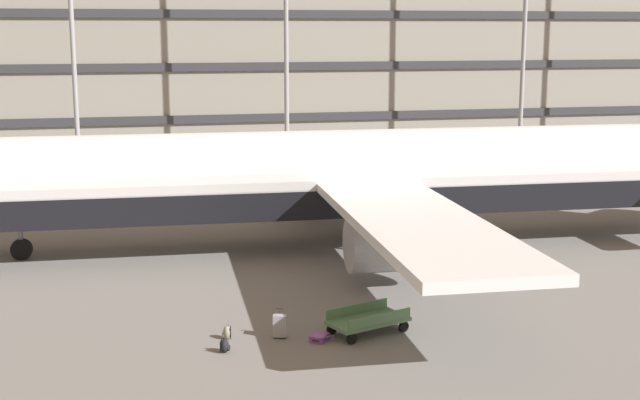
# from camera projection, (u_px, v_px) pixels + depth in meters

# --- Properties ---
(ground_plane) EXTENTS (600.00, 600.00, 0.00)m
(ground_plane) POSITION_uv_depth(u_px,v_px,m) (227.00, 249.00, 39.47)
(ground_plane) COLOR slate
(terminal_structure) EXTENTS (151.57, 15.97, 17.65)m
(terminal_structure) POSITION_uv_depth(u_px,v_px,m) (166.00, 40.00, 80.84)
(terminal_structure) COLOR gray
(terminal_structure) RESTS_ON ground_plane
(airliner) EXTENTS (42.64, 34.45, 11.16)m
(airliner) POSITION_uv_depth(u_px,v_px,m) (344.00, 177.00, 39.68)
(airliner) COLOR silver
(airliner) RESTS_ON ground_plane
(suitcase_large) EXTENTS (0.48, 0.38, 0.95)m
(suitcase_large) POSITION_uv_depth(u_px,v_px,m) (280.00, 326.00, 28.06)
(suitcase_large) COLOR gray
(suitcase_large) RESTS_ON ground_plane
(suitcase_orange) EXTENTS (0.74, 0.77, 0.20)m
(suitcase_orange) POSITION_uv_depth(u_px,v_px,m) (320.00, 338.00, 27.86)
(suitcase_orange) COLOR #72388C
(suitcase_orange) RESTS_ON ground_plane
(backpack_purple) EXTENTS (0.33, 0.35, 0.49)m
(backpack_purple) POSITION_uv_depth(u_px,v_px,m) (227.00, 333.00, 28.00)
(backpack_purple) COLOR gray
(backpack_purple) RESTS_ON ground_plane
(backpack_navy) EXTENTS (0.38, 0.42, 0.48)m
(backpack_navy) POSITION_uv_depth(u_px,v_px,m) (225.00, 346.00, 26.81)
(backpack_navy) COLOR black
(backpack_navy) RESTS_ON ground_plane
(baggage_cart) EXTENTS (3.33, 2.13, 0.82)m
(baggage_cart) POSITION_uv_depth(u_px,v_px,m) (368.00, 321.00, 28.49)
(baggage_cart) COLOR #4C724C
(baggage_cart) RESTS_ON ground_plane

